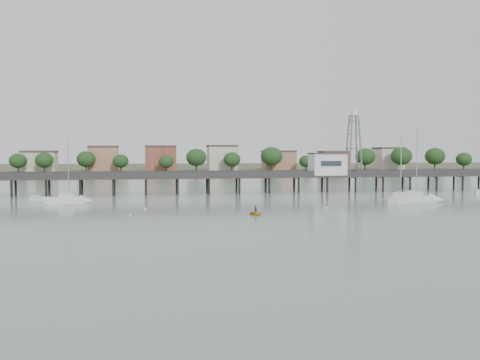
% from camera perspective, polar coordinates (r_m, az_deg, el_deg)
% --- Properties ---
extents(ground_plane, '(500.00, 500.00, 0.00)m').
position_cam_1_polar(ground_plane, '(63.83, 6.26, -5.54)').
color(ground_plane, slate).
rests_on(ground_plane, ground).
extents(pier, '(150.00, 5.00, 5.50)m').
position_cam_1_polar(pier, '(121.96, -1.83, 0.34)').
color(pier, '#2D2823').
rests_on(pier, ground).
extents(pier_building, '(8.40, 5.40, 5.30)m').
position_cam_1_polar(pier_building, '(127.99, 9.31, 1.71)').
color(pier_building, silver).
rests_on(pier_building, ground).
extents(lattice_tower, '(3.20, 3.20, 15.50)m').
position_cam_1_polar(lattice_tower, '(130.30, 12.03, 3.66)').
color(lattice_tower, slate).
rests_on(lattice_tower, ground).
extents(sailboat_d, '(9.32, 5.18, 14.72)m').
position_cam_1_polar(sailboat_d, '(106.52, 18.82, -1.91)').
color(sailboat_d, silver).
rests_on(sailboat_d, ground).
extents(sailboat_b, '(7.70, 2.25, 12.77)m').
position_cam_1_polar(sailboat_b, '(102.56, -17.36, -2.07)').
color(sailboat_b, silver).
rests_on(sailboat_b, ground).
extents(sailboat_c, '(7.08, 7.02, 12.81)m').
position_cam_1_polar(sailboat_c, '(104.51, 16.88, -1.97)').
color(sailboat_c, silver).
rests_on(sailboat_c, ground).
extents(white_tender, '(3.57, 2.57, 1.28)m').
position_cam_1_polar(white_tender, '(110.80, -20.69, -1.89)').
color(white_tender, silver).
rests_on(white_tender, ground).
extents(yellow_dinghy, '(2.24, 1.10, 3.01)m').
position_cam_1_polar(yellow_dinghy, '(80.73, 1.67, -3.73)').
color(yellow_dinghy, gold).
rests_on(yellow_dinghy, ground).
extents(dinghy_occupant, '(0.60, 1.18, 0.27)m').
position_cam_1_polar(dinghy_occupant, '(80.73, 1.67, -3.73)').
color(dinghy_occupant, black).
rests_on(dinghy_occupant, ground).
extents(mooring_buoys, '(86.45, 19.54, 0.39)m').
position_cam_1_polar(mooring_buoys, '(91.51, 0.49, -2.88)').
color(mooring_buoys, beige).
rests_on(mooring_buoys, ground).
extents(far_shore, '(500.00, 170.00, 10.40)m').
position_cam_1_polar(far_shore, '(300.74, -6.86, 1.36)').
color(far_shore, '#475133').
rests_on(far_shore, ground).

